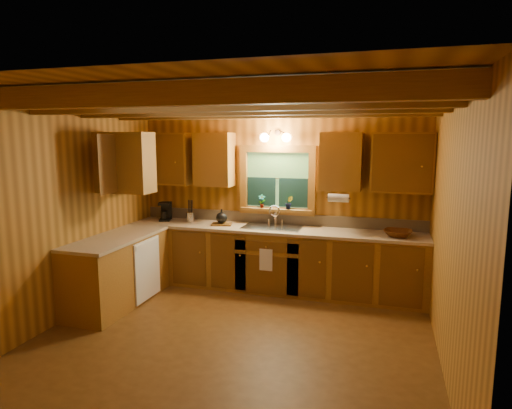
{
  "coord_description": "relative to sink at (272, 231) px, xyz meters",
  "views": [
    {
      "loc": [
        1.52,
        -4.26,
        2.17
      ],
      "look_at": [
        0.0,
        0.8,
        1.35
      ],
      "focal_mm": 30.65,
      "sensor_mm": 36.0,
      "label": 1
    }
  ],
  "objects": [
    {
      "name": "room",
      "position": [
        0.0,
        -1.6,
        0.44
      ],
      "size": [
        4.2,
        4.2,
        4.2
      ],
      "color": "brown",
      "rests_on": "ground"
    },
    {
      "name": "ceiling_beams",
      "position": [
        0.0,
        -1.6,
        1.63
      ],
      "size": [
        4.2,
        2.54,
        0.18
      ],
      "color": "brown",
      "rests_on": "room"
    },
    {
      "name": "base_cabinets",
      "position": [
        -0.49,
        -0.32,
        -0.43
      ],
      "size": [
        4.2,
        2.22,
        0.86
      ],
      "color": "brown",
      "rests_on": "ground"
    },
    {
      "name": "countertop",
      "position": [
        -0.48,
        -0.31,
        0.02
      ],
      "size": [
        4.2,
        2.24,
        0.04
      ],
      "color": "tan",
      "rests_on": "base_cabinets"
    },
    {
      "name": "potted_plant_left",
      "position": [
        -0.22,
        0.21,
        0.38
      ],
      "size": [
        0.12,
        0.09,
        0.2
      ],
      "primitive_type": "imported",
      "rotation": [
        0.0,
        0.0,
        0.22
      ],
      "color": "brown",
      "rests_on": "window_sill"
    },
    {
      "name": "cutting_board",
      "position": [
        -0.75,
        -0.04,
        0.06
      ],
      "size": [
        0.32,
        0.26,
        0.03
      ],
      "primitive_type": "cube",
      "rotation": [
        0.0,
        0.0,
        0.23
      ],
      "color": "brown",
      "rests_on": "countertop"
    },
    {
      "name": "dish_towel",
      "position": [
        0.0,
        -0.34,
        -0.34
      ],
      "size": [
        0.18,
        0.01,
        0.3
      ],
      "primitive_type": "cube",
      "color": "white",
      "rests_on": "base_cabinets"
    },
    {
      "name": "paper_towel_roll",
      "position": [
        0.92,
        -0.07,
        0.51
      ],
      "size": [
        0.27,
        0.11,
        0.11
      ],
      "primitive_type": "cylinder",
      "rotation": [
        0.0,
        1.57,
        0.0
      ],
      "color": "white",
      "rests_on": "upper_cabinets"
    },
    {
      "name": "dishwasher_panel",
      "position": [
        -1.47,
        -0.92,
        -0.43
      ],
      "size": [
        0.02,
        0.6,
        0.8
      ],
      "primitive_type": "cube",
      "color": "white",
      "rests_on": "base_cabinets"
    },
    {
      "name": "window",
      "position": [
        0.0,
        0.26,
        0.67
      ],
      "size": [
        1.12,
        0.08,
        1.0
      ],
      "color": "brown",
      "rests_on": "room"
    },
    {
      "name": "coffee_maker",
      "position": [
        -1.71,
        0.05,
        0.18
      ],
      "size": [
        0.16,
        0.2,
        0.28
      ],
      "rotation": [
        0.0,
        0.0,
        0.37
      ],
      "color": "black",
      "rests_on": "countertop"
    },
    {
      "name": "potted_plant_right",
      "position": [
        0.19,
        0.2,
        0.38
      ],
      "size": [
        0.13,
        0.11,
        0.19
      ],
      "primitive_type": "imported",
      "rotation": [
        0.0,
        0.0,
        0.31
      ],
      "color": "brown",
      "rests_on": "window_sill"
    },
    {
      "name": "teakettle",
      "position": [
        -0.75,
        -0.04,
        0.15
      ],
      "size": [
        0.16,
        0.16,
        0.21
      ],
      "rotation": [
        0.0,
        0.0,
        0.09
      ],
      "color": "black",
      "rests_on": "cutting_board"
    },
    {
      "name": "wicker_basket",
      "position": [
        1.69,
        -0.09,
        0.09
      ],
      "size": [
        0.4,
        0.4,
        0.09
      ],
      "primitive_type": "imported",
      "rotation": [
        0.0,
        0.0,
        -0.13
      ],
      "color": "#48230C",
      "rests_on": "countertop"
    },
    {
      "name": "window_sill",
      "position": [
        0.0,
        0.22,
        0.26
      ],
      "size": [
        1.06,
        0.14,
        0.04
      ],
      "primitive_type": "cube",
      "color": "brown",
      "rests_on": "room"
    },
    {
      "name": "upper_cabinets",
      "position": [
        -0.56,
        -0.18,
        0.98
      ],
      "size": [
        4.19,
        1.77,
        0.78
      ],
      "color": "brown",
      "rests_on": "room"
    },
    {
      "name": "backsplash",
      "position": [
        0.0,
        0.28,
        0.12
      ],
      "size": [
        4.2,
        0.02,
        0.16
      ],
      "primitive_type": "cube",
      "color": "tan",
      "rests_on": "room"
    },
    {
      "name": "sink",
      "position": [
        0.0,
        0.0,
        0.0
      ],
      "size": [
        0.82,
        0.48,
        0.43
      ],
      "color": "silver",
      "rests_on": "countertop"
    },
    {
      "name": "wall_sconce",
      "position": [
        0.0,
        0.14,
        1.31
      ],
      "size": [
        0.45,
        0.21,
        0.17
      ],
      "color": "black",
      "rests_on": "room"
    },
    {
      "name": "utensil_crock",
      "position": [
        -1.29,
        0.05,
        0.13
      ],
      "size": [
        0.12,
        0.12,
        0.34
      ],
      "rotation": [
        0.0,
        0.0,
        -0.37
      ],
      "color": "silver",
      "rests_on": "countertop"
    }
  ]
}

